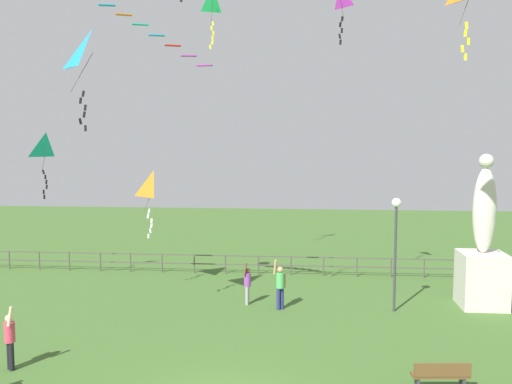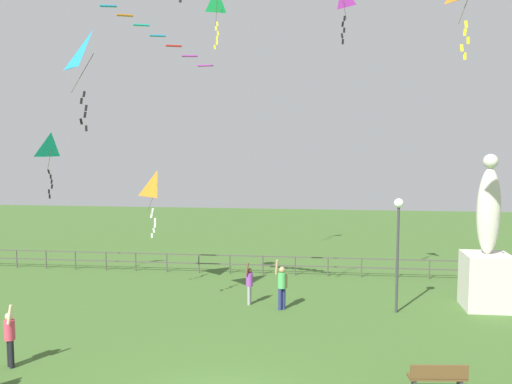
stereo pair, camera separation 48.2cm
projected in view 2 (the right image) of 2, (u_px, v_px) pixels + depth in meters
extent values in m
cube|color=beige|center=(486.00, 281.00, 21.98)|extent=(1.73, 1.73, 2.18)
ellipsoid|color=beige|center=(489.00, 211.00, 21.72)|extent=(0.90, 0.76, 3.38)
sphere|color=beige|center=(491.00, 161.00, 21.53)|extent=(0.56, 0.56, 0.56)
cylinder|color=#38383D|center=(397.00, 260.00, 21.36)|extent=(0.10, 0.10, 4.10)
sphere|color=white|center=(399.00, 203.00, 21.15)|extent=(0.36, 0.36, 0.36)
cube|color=brown|center=(437.00, 377.00, 14.64)|extent=(1.53, 0.55, 0.06)
cube|color=brown|center=(439.00, 372.00, 14.44)|extent=(1.50, 0.21, 0.36)
cylinder|color=#99999E|center=(249.00, 296.00, 22.51)|extent=(0.13, 0.13, 0.76)
cylinder|color=#99999E|center=(250.00, 295.00, 22.65)|extent=(0.13, 0.13, 0.76)
cylinder|color=purple|center=(249.00, 279.00, 22.52)|extent=(0.28, 0.28, 0.54)
sphere|color=brown|center=(249.00, 270.00, 22.48)|extent=(0.20, 0.20, 0.20)
cylinder|color=brown|center=(247.00, 269.00, 22.30)|extent=(0.17, 0.10, 0.51)
cylinder|color=brown|center=(250.00, 279.00, 22.70)|extent=(0.08, 0.08, 0.51)
cylinder|color=black|center=(12.00, 354.00, 16.30)|extent=(0.14, 0.14, 0.83)
cylinder|color=black|center=(10.00, 353.00, 16.41)|extent=(0.14, 0.14, 0.83)
cylinder|color=#D83F59|center=(10.00, 330.00, 16.29)|extent=(0.30, 0.30, 0.59)
sphere|color=beige|center=(9.00, 316.00, 16.25)|extent=(0.22, 0.22, 0.22)
cylinder|color=beige|center=(10.00, 315.00, 16.06)|extent=(0.19, 0.20, 0.56)
cylinder|color=beige|center=(7.00, 329.00, 16.44)|extent=(0.09, 0.09, 0.56)
cylinder|color=navy|center=(280.00, 299.00, 21.83)|extent=(0.15, 0.15, 0.86)
cylinder|color=navy|center=(284.00, 298.00, 21.92)|extent=(0.15, 0.15, 0.86)
cylinder|color=#4CB259|center=(282.00, 280.00, 21.81)|extent=(0.32, 0.32, 0.61)
sphere|color=tan|center=(282.00, 270.00, 21.77)|extent=(0.23, 0.23, 0.23)
cylinder|color=tan|center=(277.00, 267.00, 21.69)|extent=(0.19, 0.20, 0.59)
cylinder|color=tan|center=(286.00, 281.00, 21.91)|extent=(0.09, 0.09, 0.58)
cylinder|color=#4C381E|center=(216.00, 12.00, 26.57)|extent=(0.14, 0.29, 1.15)
cube|color=yellow|center=(217.00, 24.00, 26.64)|extent=(0.11, 0.03, 0.21)
cube|color=yellow|center=(216.00, 28.00, 26.64)|extent=(0.10, 0.02, 0.20)
cube|color=yellow|center=(218.00, 33.00, 26.69)|extent=(0.11, 0.03, 0.21)
cube|color=yellow|center=(217.00, 38.00, 26.69)|extent=(0.09, 0.03, 0.20)
cube|color=yellow|center=(217.00, 43.00, 26.71)|extent=(0.10, 0.04, 0.20)
cube|color=yellow|center=(215.00, 47.00, 26.70)|extent=(0.11, 0.02, 0.21)
pyramid|color=#198CD1|center=(94.00, 53.00, 18.15)|extent=(1.23, 1.23, 1.30)
cylinder|color=#4C381E|center=(83.00, 73.00, 17.97)|extent=(0.57, 0.57, 1.31)
cube|color=black|center=(84.00, 94.00, 18.04)|extent=(0.11, 0.03, 0.21)
cube|color=black|center=(81.00, 101.00, 18.03)|extent=(0.11, 0.02, 0.21)
cube|color=black|center=(86.00, 108.00, 18.10)|extent=(0.10, 0.03, 0.21)
cube|color=black|center=(85.00, 115.00, 18.11)|extent=(0.11, 0.02, 0.21)
cube|color=black|center=(81.00, 121.00, 18.09)|extent=(0.11, 0.05, 0.21)
cube|color=black|center=(86.00, 128.00, 18.16)|extent=(0.09, 0.04, 0.20)
cylinder|color=#4C381E|center=(344.00, 7.00, 21.31)|extent=(0.22, 0.21, 0.89)
cube|color=black|center=(345.00, 18.00, 21.36)|extent=(0.09, 0.02, 0.20)
cube|color=black|center=(343.00, 24.00, 21.36)|extent=(0.10, 0.04, 0.21)
cube|color=black|center=(344.00, 30.00, 21.40)|extent=(0.09, 0.03, 0.20)
cube|color=black|center=(342.00, 36.00, 21.39)|extent=(0.11, 0.04, 0.21)
cube|color=black|center=(343.00, 42.00, 21.43)|extent=(0.09, 0.03, 0.20)
cylinder|color=#4C381E|center=(466.00, 3.00, 15.63)|extent=(0.47, 0.29, 1.21)
cube|color=yellow|center=(466.00, 24.00, 15.69)|extent=(0.10, 0.02, 0.21)
cube|color=yellow|center=(465.00, 32.00, 15.70)|extent=(0.10, 0.02, 0.20)
cube|color=yellow|center=(468.00, 40.00, 15.76)|extent=(0.09, 0.03, 0.20)
cube|color=yellow|center=(462.00, 48.00, 15.71)|extent=(0.10, 0.04, 0.20)
cube|color=yellow|center=(465.00, 56.00, 15.77)|extent=(0.09, 0.02, 0.20)
pyramid|color=#19B2B2|center=(52.00, 147.00, 24.41)|extent=(1.06, 1.07, 1.09)
cylinder|color=#4C381E|center=(50.00, 159.00, 24.71)|extent=(0.49, 0.48, 1.09)
cube|color=black|center=(49.00, 172.00, 24.75)|extent=(0.12, 0.04, 0.21)
cube|color=black|center=(51.00, 177.00, 24.80)|extent=(0.09, 0.02, 0.20)
cube|color=black|center=(52.00, 182.00, 24.83)|extent=(0.11, 0.03, 0.21)
cube|color=black|center=(52.00, 186.00, 24.85)|extent=(0.11, 0.01, 0.21)
cube|color=black|center=(49.00, 191.00, 24.83)|extent=(0.10, 0.04, 0.20)
cube|color=black|center=(50.00, 196.00, 24.86)|extent=(0.09, 0.04, 0.20)
pyramid|color=orange|center=(158.00, 185.00, 24.37)|extent=(1.11, 1.04, 1.12)
cylinder|color=#4C381E|center=(153.00, 198.00, 24.23)|extent=(0.35, 0.45, 1.12)
cube|color=white|center=(152.00, 210.00, 24.28)|extent=(0.11, 0.05, 0.21)
cube|color=white|center=(151.00, 216.00, 24.28)|extent=(0.11, 0.05, 0.21)
cube|color=white|center=(155.00, 220.00, 24.35)|extent=(0.08, 0.05, 0.20)
cube|color=white|center=(155.00, 225.00, 24.37)|extent=(0.11, 0.04, 0.21)
cube|color=white|center=(154.00, 230.00, 24.37)|extent=(0.11, 0.03, 0.21)
cube|color=white|center=(152.00, 236.00, 24.37)|extent=(0.09, 0.02, 0.20)
cube|color=#198CD1|center=(108.00, 6.00, 18.77)|extent=(0.59, 0.36, 0.03)
cube|color=orange|center=(125.00, 15.00, 18.92)|extent=(0.60, 0.45, 0.03)
cube|color=#19B2B2|center=(141.00, 25.00, 19.10)|extent=(0.60, 0.42, 0.03)
cube|color=#198CD1|center=(158.00, 36.00, 19.24)|extent=(0.59, 0.37, 0.03)
cube|color=red|center=(174.00, 46.00, 19.38)|extent=(0.60, 0.43, 0.03)
cube|color=#B22DB2|center=(190.00, 56.00, 19.49)|extent=(0.58, 0.32, 0.03)
cube|color=#B22DB2|center=(205.00, 66.00, 19.48)|extent=(0.56, 0.28, 0.03)
cylinder|color=#4C4742|center=(17.00, 259.00, 29.00)|extent=(0.06, 0.06, 0.95)
cylinder|color=#4C4742|center=(46.00, 259.00, 28.81)|extent=(0.06, 0.06, 0.95)
cylinder|color=#4C4742|center=(75.00, 260.00, 28.63)|extent=(0.06, 0.06, 0.95)
cylinder|color=#4C4742|center=(106.00, 261.00, 28.45)|extent=(0.06, 0.06, 0.95)
cylinder|color=#4C4742|center=(136.00, 262.00, 28.27)|extent=(0.06, 0.06, 0.95)
cylinder|color=#4C4742|center=(167.00, 263.00, 28.08)|extent=(0.06, 0.06, 0.95)
cylinder|color=#4C4742|center=(199.00, 263.00, 27.90)|extent=(0.06, 0.06, 0.95)
cylinder|color=#4C4742|center=(230.00, 264.00, 27.72)|extent=(0.06, 0.06, 0.95)
cylinder|color=#4C4742|center=(263.00, 265.00, 27.53)|extent=(0.06, 0.06, 0.95)
cylinder|color=#4C4742|center=(295.00, 266.00, 27.35)|extent=(0.06, 0.06, 0.95)
cylinder|color=#4C4742|center=(328.00, 267.00, 27.17)|extent=(0.06, 0.06, 0.95)
cylinder|color=#4C4742|center=(361.00, 268.00, 26.98)|extent=(0.06, 0.06, 0.95)
cylinder|color=#4C4742|center=(396.00, 268.00, 26.79)|extent=(0.06, 0.06, 0.95)
cylinder|color=#4C4742|center=(429.00, 269.00, 26.62)|extent=(0.06, 0.06, 0.95)
cylinder|color=#4C4742|center=(465.00, 270.00, 26.43)|extent=(0.06, 0.06, 0.95)
cylinder|color=#4C4742|center=(500.00, 271.00, 26.25)|extent=(0.06, 0.06, 0.95)
cube|color=#4C4742|center=(269.00, 256.00, 27.45)|extent=(36.00, 0.05, 0.05)
cube|color=#4C4742|center=(269.00, 265.00, 27.50)|extent=(36.00, 0.05, 0.05)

